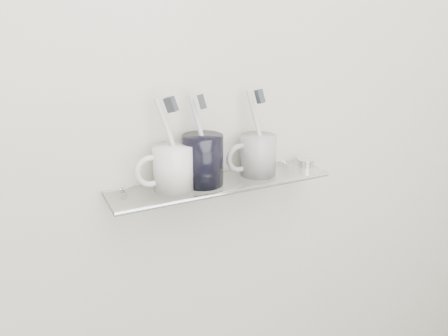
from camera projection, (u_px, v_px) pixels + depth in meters
wall_back at (209, 109)px, 0.97m from camera, size 2.50×0.00×2.50m
shelf_glass at (221, 183)px, 0.97m from camera, size 0.50×0.12×0.01m
shelf_rail at (232, 192)px, 0.92m from camera, size 0.50×0.01×0.01m
bracket_left at (122, 197)px, 0.93m from camera, size 0.02×0.03×0.02m
bracket_right at (288, 168)px, 1.10m from camera, size 0.02×0.03×0.02m
mug_left at (173, 168)px, 0.91m from camera, size 0.10×0.10×0.10m
mug_left_handle at (151, 171)px, 0.89m from camera, size 0.07×0.01×0.07m
toothbrush_left at (172, 143)px, 0.89m from camera, size 0.06×0.04×0.19m
bristles_left at (171, 104)px, 0.87m from camera, size 0.03×0.03×0.04m
mug_center at (203, 160)px, 0.94m from camera, size 0.10×0.10×0.11m
mug_center_handle at (181, 163)px, 0.92m from camera, size 0.08×0.01×0.08m
toothbrush_center at (202, 139)px, 0.92m from camera, size 0.04×0.06×0.19m
bristles_center at (202, 102)px, 0.89m from camera, size 0.02×0.03×0.04m
mug_right at (258, 155)px, 1.00m from camera, size 0.09×0.09×0.09m
mug_right_handle at (240, 158)px, 0.98m from camera, size 0.07×0.01×0.07m
toothbrush_right at (259, 132)px, 0.98m from camera, size 0.05×0.05×0.19m
bristles_right at (260, 96)px, 0.95m from camera, size 0.02×0.03×0.04m
chrome_cap at (306, 162)px, 1.06m from camera, size 0.04×0.04×0.02m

